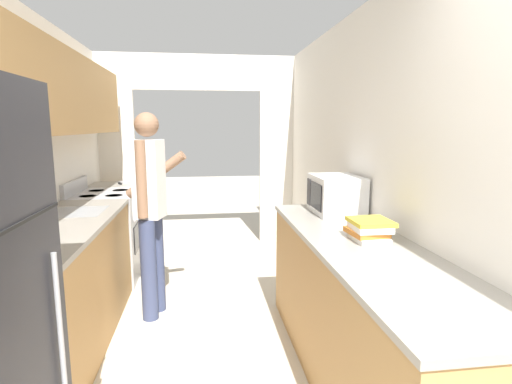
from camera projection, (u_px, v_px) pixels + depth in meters
name	position (u px, v px, depth m)	size (l,w,h in m)	color
wall_left	(8.00, 141.00, 2.62)	(0.38, 7.00, 2.50)	white
wall_right	(397.00, 179.00, 2.60)	(0.06, 7.00, 2.50)	white
wall_far_with_doorway	(199.00, 138.00, 5.26)	(2.94, 0.06, 2.50)	white
counter_left	(77.00, 270.00, 3.17)	(0.62, 3.32, 0.91)	#B2844C
counter_right	(360.00, 315.00, 2.43)	(0.62, 2.34, 0.91)	#B2844C
range_oven	(107.00, 235.00, 4.17)	(0.66, 0.77, 1.05)	#B7B7BC
person	(150.00, 209.00, 3.27)	(0.54, 0.44, 1.70)	#384266
microwave	(336.00, 194.00, 3.13)	(0.35, 0.46, 0.29)	white
book_stack	(369.00, 230.00, 2.38)	(0.25, 0.27, 0.12)	white
knife	(121.00, 183.00, 4.77)	(0.12, 0.33, 0.02)	#B7B7BC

